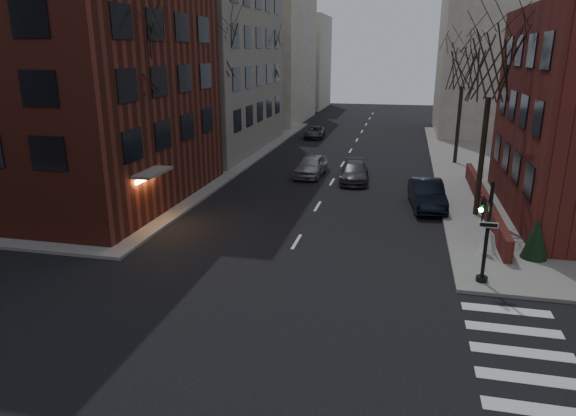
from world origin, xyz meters
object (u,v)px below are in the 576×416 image
object	(u,v)px
car_lane_silver	(311,166)
car_lane_gray	(354,172)
tree_left_a	(134,56)
tree_right_b	(464,67)
tree_right_a	(492,65)
traffic_signal	(485,239)
sandwich_board	(488,243)
streetlamp_far	(279,96)
tree_left_c	(268,58)
evergreen_shrub	(536,238)
car_lane_far	(315,132)
streetlamp_near	(208,121)
parked_sedan	(427,194)
tree_left_b	(217,48)

from	to	relation	value
car_lane_silver	car_lane_gray	distance (m)	3.39
tree_left_a	tree_right_b	size ratio (longest dim) A/B	1.12
tree_left_a	tree_right_a	world-z (taller)	tree_left_a
traffic_signal	sandwich_board	xyz separation A→B (m)	(0.68, 3.04, -1.26)
tree_right_a	sandwich_board	size ratio (longest dim) A/B	9.74
tree_left_a	tree_right_a	distance (m)	18.05
streetlamp_far	sandwich_board	bearing A→B (deg)	-60.69
streetlamp_far	tree_left_a	bearing A→B (deg)	-91.23
tree_left_c	evergreen_shrub	world-z (taller)	tree_left_c
car_lane_gray	car_lane_far	xyz separation A→B (m)	(-5.98, 18.02, -0.07)
streetlamp_near	tree_right_a	bearing A→B (deg)	-13.24
tree_left_a	evergreen_shrub	bearing A→B (deg)	-6.00
tree_left_c	car_lane_silver	distance (m)	17.72
tree_right_b	sandwich_board	bearing A→B (deg)	-90.52
streetlamp_far	evergreen_shrub	world-z (taller)	streetlamp_far
streetlamp_near	sandwich_board	size ratio (longest dim) A/B	6.29
tree_left_a	car_lane_silver	xyz separation A→B (m)	(7.05, 11.46, -7.70)
traffic_signal	parked_sedan	bearing A→B (deg)	99.75
sandwich_board	car_lane_gray	bearing A→B (deg)	111.64
tree_right_b	car_lane_silver	bearing A→B (deg)	-148.19
car_lane_gray	car_lane_far	size ratio (longest dim) A/B	1.08
tree_left_c	streetlamp_far	bearing A→B (deg)	73.30
tree_left_c	streetlamp_far	size ratio (longest dim) A/B	1.55
tree_right_b	streetlamp_far	size ratio (longest dim) A/B	1.46
traffic_signal	car_lane_silver	size ratio (longest dim) A/B	0.89
streetlamp_far	car_lane_far	size ratio (longest dim) A/B	1.47
tree_left_a	tree_right_b	xyz separation A→B (m)	(17.60, 18.00, -0.88)
streetlamp_far	car_lane_silver	distance (m)	18.09
tree_right_b	sandwich_board	size ratio (longest dim) A/B	9.20
traffic_signal	tree_left_b	size ratio (longest dim) A/B	0.37
sandwich_board	evergreen_shrub	bearing A→B (deg)	-10.21
parked_sedan	tree_right_b	bearing A→B (deg)	72.43
traffic_signal	parked_sedan	xyz separation A→B (m)	(-1.74, 10.11, -1.10)
tree_left_c	streetlamp_near	xyz separation A→B (m)	(0.60, -18.00, -3.79)
car_lane_silver	car_lane_far	world-z (taller)	car_lane_silver
streetlamp_near	tree_right_b	bearing A→B (deg)	30.47
tree_left_b	car_lane_silver	bearing A→B (deg)	-4.42
streetlamp_near	parked_sedan	distance (m)	15.08
parked_sedan	streetlamp_near	bearing A→B (deg)	162.47
tree_right_a	tree_right_b	world-z (taller)	tree_right_a
tree_left_a	parked_sedan	distance (m)	17.60
streetlamp_far	car_lane_silver	xyz separation A→B (m)	(6.45, -16.54, -3.47)
tree_right_b	streetlamp_far	bearing A→B (deg)	149.53
tree_right_b	car_lane_silver	distance (m)	14.17
tree_left_b	streetlamp_near	world-z (taller)	tree_left_b
streetlamp_near	evergreen_shrub	bearing A→B (deg)	-28.20
parked_sedan	car_lane_gray	world-z (taller)	parked_sedan
traffic_signal	sandwich_board	distance (m)	3.36
traffic_signal	car_lane_silver	distance (m)	19.13
tree_left_a	tree_left_c	distance (m)	26.00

